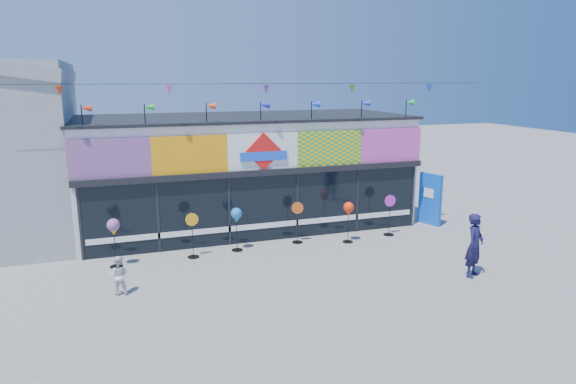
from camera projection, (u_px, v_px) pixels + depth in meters
name	position (u px, v px, depth m)	size (l,w,h in m)	color
ground	(298.00, 276.00, 14.48)	(80.00, 80.00, 0.00)	slate
kite_shop	(245.00, 170.00, 19.52)	(16.00, 5.70, 5.31)	white
blue_sign	(430.00, 199.00, 19.46)	(0.44, 0.98, 1.96)	blue
spinner_0	(114.00, 228.00, 14.94)	(0.38, 0.38, 1.48)	black
spinner_1	(193.00, 234.00, 15.84)	(0.40, 0.36, 1.42)	black
spinner_2	(236.00, 216.00, 16.40)	(0.36, 0.36, 1.43)	black
spinner_3	(297.00, 221.00, 17.28)	(0.39, 0.36, 1.42)	black
spinner_4	(349.00, 210.00, 17.25)	(0.36, 0.36, 1.41)	black
spinner_5	(390.00, 214.00, 18.12)	(0.41, 0.37, 1.46)	black
adult_man	(475.00, 245.00, 14.31)	(0.66, 0.43, 1.81)	#141137
child	(119.00, 275.00, 13.18)	(0.50, 0.29, 1.03)	silver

